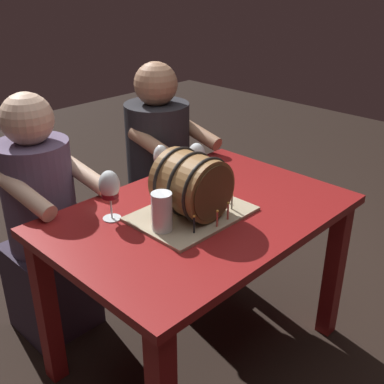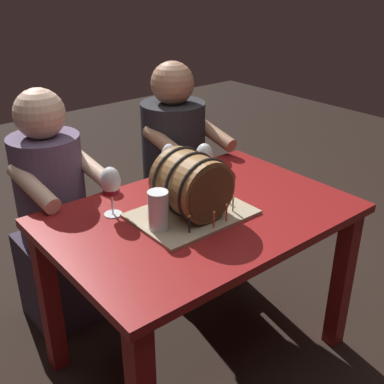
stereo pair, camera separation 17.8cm
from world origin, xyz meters
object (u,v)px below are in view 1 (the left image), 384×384
at_px(wine_glass_rose, 161,158).
at_px(beer_pint, 162,215).
at_px(barrel_cake, 192,188).
at_px(wine_glass_red, 109,187).
at_px(person_seated_left, 45,232).
at_px(wine_glass_white, 197,158).
at_px(person_seated_right, 159,181).
at_px(dining_table, 200,238).

xyz_separation_m(wine_glass_rose, beer_pint, (-0.29, -0.32, -0.05)).
xyz_separation_m(barrel_cake, wine_glass_red, (-0.23, 0.20, 0.01)).
bearing_deg(barrel_cake, beer_pint, -175.83).
xyz_separation_m(wine_glass_rose, person_seated_left, (-0.42, 0.32, -0.32)).
xyz_separation_m(barrel_cake, beer_pint, (-0.16, -0.01, -0.05)).
bearing_deg(barrel_cake, wine_glass_rose, 68.29).
xyz_separation_m(beer_pint, person_seated_left, (-0.13, 0.64, -0.28)).
bearing_deg(barrel_cake, person_seated_left, 115.23).
height_order(wine_glass_rose, person_seated_left, person_seated_left).
height_order(wine_glass_red, wine_glass_rose, wine_glass_red).
height_order(barrel_cake, wine_glass_rose, barrel_cake).
relative_size(wine_glass_red, wine_glass_white, 1.07).
xyz_separation_m(wine_glass_red, wine_glass_white, (0.46, -0.00, -0.01)).
bearing_deg(person_seated_right, person_seated_left, -179.97).
relative_size(dining_table, person_seated_left, 1.02).
bearing_deg(wine_glass_white, person_seated_right, 69.32).
xyz_separation_m(dining_table, wine_glass_white, (0.18, 0.19, 0.24)).
distance_m(wine_glass_rose, person_seated_left, 0.62).
distance_m(wine_glass_red, person_seated_right, 0.82).
bearing_deg(beer_pint, barrel_cake, 4.17).
bearing_deg(wine_glass_white, beer_pint, -152.06).
height_order(dining_table, barrel_cake, barrel_cake).
bearing_deg(wine_glass_white, dining_table, -133.10).
bearing_deg(person_seated_left, wine_glass_white, -39.32).
height_order(wine_glass_rose, person_seated_right, person_seated_right).
bearing_deg(dining_table, wine_glass_rose, 76.42).
bearing_deg(wine_glass_red, dining_table, -35.14).
distance_m(person_seated_left, person_seated_right, 0.69).
height_order(wine_glass_rose, wine_glass_white, wine_glass_white).
bearing_deg(person_seated_right, wine_glass_red, -145.41).
bearing_deg(person_seated_right, wine_glass_rose, -129.97).
bearing_deg(wine_glass_red, wine_glass_white, -0.20).
xyz_separation_m(wine_glass_red, wine_glass_rose, (0.35, 0.11, -0.02)).
bearing_deg(barrel_cake, person_seated_right, 57.98).
relative_size(barrel_cake, wine_glass_white, 2.38).
distance_m(wine_glass_red, wine_glass_rose, 0.37).
distance_m(barrel_cake, person_seated_right, 0.80).
xyz_separation_m(wine_glass_red, beer_pint, (0.07, -0.21, -0.06)).
distance_m(wine_glass_rose, person_seated_right, 0.52).
bearing_deg(barrel_cake, dining_table, 3.41).
height_order(wine_glass_white, person_seated_right, person_seated_right).
distance_m(wine_glass_white, person_seated_left, 0.75).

